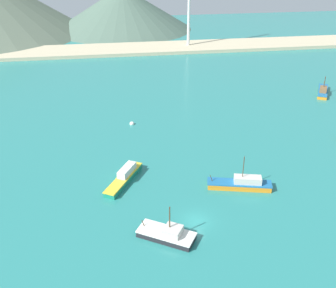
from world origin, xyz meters
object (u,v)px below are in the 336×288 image
Objects in this scene: fishing_boat_4 at (323,91)px; buoy_0 at (132,124)px; fishing_boat_3 at (241,184)px; fishing_boat_7 at (167,234)px; fishing_boat_6 at (125,177)px.

buoy_0 is (-52.21, -11.97, -0.58)m from fishing_boat_4.
fishing_boat_3 is 17.84m from fishing_boat_7.
fishing_boat_7 reaches higher than fishing_boat_4.
fishing_boat_3 is at bearing 36.99° from fishing_boat_7.
fishing_boat_3 is 1.04× the size of fishing_boat_6.
fishing_boat_7 reaches higher than fishing_boat_6.
fishing_boat_3 is 54.02m from fishing_boat_4.
fishing_boat_4 reaches higher than buoy_0.
fishing_boat_6 is at bearing 108.04° from fishing_boat_7.
fishing_boat_4 is 0.96× the size of fishing_boat_6.
fishing_boat_7 is at bearing -134.31° from fishing_boat_4.
fishing_boat_7 is (5.17, -15.86, -0.11)m from fishing_boat_6.
fishing_boat_4 is at bearing 12.92° from buoy_0.
fishing_boat_4 is at bearing 32.67° from fishing_boat_6.
fishing_boat_6 is 1.23× the size of fishing_boat_7.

